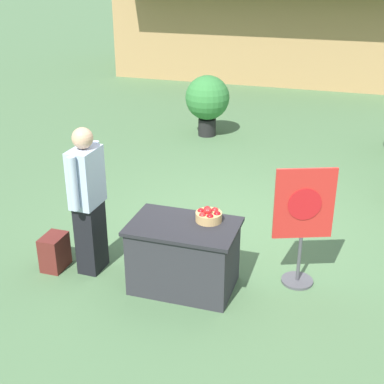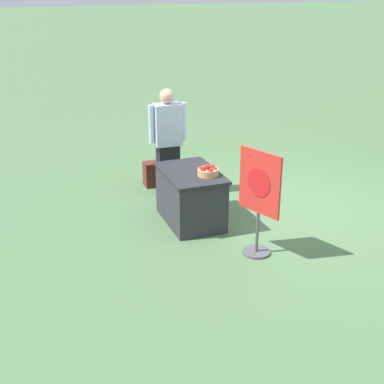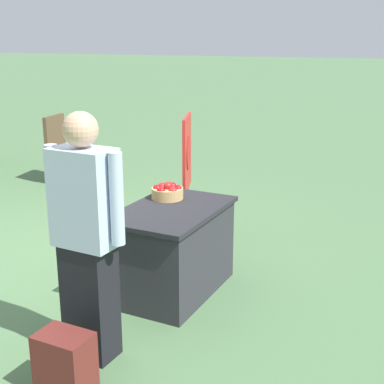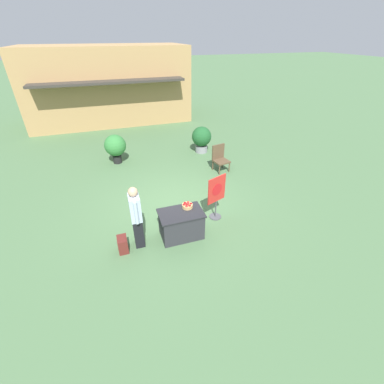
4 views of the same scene
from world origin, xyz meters
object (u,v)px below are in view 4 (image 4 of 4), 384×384
at_px(apple_basket, 187,205).
at_px(potted_plant_near_left, 115,146).
at_px(backpack, 123,244).
at_px(potted_plant_far_left, 202,138).
at_px(patio_chair, 220,157).
at_px(poster_board, 216,195).
at_px(display_table, 181,224).
at_px(person_visitor, 136,217).

relative_size(apple_basket, potted_plant_near_left, 0.23).
relative_size(backpack, potted_plant_far_left, 0.35).
height_order(patio_chair, potted_plant_far_left, potted_plant_far_left).
height_order(poster_board, patio_chair, poster_board).
relative_size(apple_basket, poster_board, 0.21).
distance_m(patio_chair, potted_plant_near_left, 4.35).
bearing_deg(poster_board, apple_basket, -94.28).
xyz_separation_m(display_table, person_visitor, (-1.14, 0.03, 0.50)).
bearing_deg(backpack, patio_chair, 39.41).
distance_m(poster_board, potted_plant_far_left, 5.02).
bearing_deg(potted_plant_near_left, potted_plant_far_left, -0.53).
xyz_separation_m(poster_board, potted_plant_far_left, (1.34, 4.83, -0.11)).
relative_size(patio_chair, potted_plant_near_left, 0.84).
height_order(display_table, patio_chair, patio_chair).
relative_size(poster_board, potted_plant_near_left, 1.13).
relative_size(poster_board, patio_chair, 1.34).
distance_m(display_table, backpack, 1.59).
bearing_deg(potted_plant_near_left, poster_board, -63.10).
bearing_deg(person_visitor, potted_plant_near_left, 92.83).
xyz_separation_m(apple_basket, person_visitor, (-1.37, -0.14, 0.05)).
bearing_deg(display_table, potted_plant_near_left, 103.36).
bearing_deg(potted_plant_near_left, person_visitor, -88.62).
height_order(display_table, person_visitor, person_visitor).
relative_size(potted_plant_far_left, potted_plant_near_left, 0.97).
distance_m(backpack, potted_plant_near_left, 5.46).
bearing_deg(patio_chair, poster_board, -36.80).
bearing_deg(poster_board, backpack, -99.90).
xyz_separation_m(apple_basket, backpack, (-1.80, -0.26, -0.63)).
bearing_deg(patio_chair, backpack, -61.57).
bearing_deg(potted_plant_near_left, display_table, -76.64).
xyz_separation_m(person_visitor, poster_board, (2.34, 0.44, -0.11)).
relative_size(display_table, potted_plant_far_left, 0.99).
bearing_deg(potted_plant_far_left, apple_basket, -114.31).
height_order(apple_basket, backpack, apple_basket).
xyz_separation_m(backpack, patio_chair, (4.17, 3.42, 0.34)).
relative_size(display_table, apple_basket, 4.06).
distance_m(person_visitor, potted_plant_near_left, 5.31).
bearing_deg(patio_chair, display_table, -48.84).
xyz_separation_m(person_visitor, backpack, (-0.43, -0.12, -0.68)).
height_order(person_visitor, patio_chair, person_visitor).
bearing_deg(person_visitor, poster_board, 11.97).
bearing_deg(apple_basket, display_table, -143.71).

